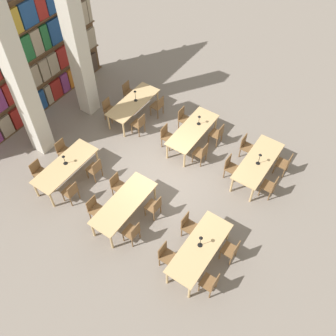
{
  "coord_description": "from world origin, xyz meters",
  "views": [
    {
      "loc": [
        -6.39,
        -4.63,
        10.13
      ],
      "look_at": [
        0.0,
        -0.26,
        0.68
      ],
      "focal_mm": 40.0,
      "sensor_mm": 36.0,
      "label": 1
    }
  ],
  "objects_px": {
    "chair_11": "(118,185)",
    "chair_2": "(231,250)",
    "reading_table_2": "(124,204)",
    "chair_17": "(39,172)",
    "reading_table_3": "(193,131)",
    "chair_20": "(139,124)",
    "pillar_center": "(76,42)",
    "chair_1": "(166,255)",
    "chair_15": "(184,118)",
    "reading_table_1": "(258,162)",
    "chair_13": "(167,136)",
    "chair_6": "(285,164)",
    "chair_3": "(188,225)",
    "desk_lamp_2": "(199,118)",
    "chair_0": "(211,283)",
    "chair_7": "(246,146)",
    "desk_lamp_3": "(64,158)",
    "chair_12": "(201,153)",
    "chair_14": "(217,134)",
    "chair_4": "(270,186)",
    "desk_lamp_1": "(260,157)",
    "reading_table_0": "(200,249)",
    "chair_22": "(158,106)",
    "desk_lamp_4": "(135,94)",
    "reading_table_5": "(133,103)",
    "chair_9": "(95,209)",
    "chair_10": "(154,206)",
    "chair_5": "(230,167)",
    "chair_21": "(109,109)",
    "chair_18": "(95,169)",
    "pillar_left": "(20,80)",
    "chair_19": "(63,150)",
    "reading_table_4": "(66,167)",
    "chair_23": "(129,92)",
    "chair_8": "(133,232)",
    "chair_16": "(71,192)"
  },
  "relations": [
    {
      "from": "chair_11",
      "to": "desk_lamp_2",
      "type": "height_order",
      "value": "desk_lamp_2"
    },
    {
      "from": "chair_2",
      "to": "reading_table_3",
      "type": "xyz_separation_m",
      "value": [
        3.26,
        3.33,
        0.2
      ]
    },
    {
      "from": "chair_3",
      "to": "chair_20",
      "type": "xyz_separation_m",
      "value": [
        2.63,
        3.81,
        0.0
      ]
    },
    {
      "from": "chair_14",
      "to": "chair_5",
      "type": "bearing_deg",
      "value": -134.36
    },
    {
      "from": "chair_5",
      "to": "chair_2",
      "type": "bearing_deg",
      "value": 28.8
    },
    {
      "from": "reading_table_0",
      "to": "chair_15",
      "type": "distance_m",
      "value": 5.49
    },
    {
      "from": "reading_table_0",
      "to": "chair_16",
      "type": "height_order",
      "value": "chair_16"
    },
    {
      "from": "chair_12",
      "to": "chair_20",
      "type": "xyz_separation_m",
      "value": [
        -0.06,
        2.65,
        0.0
      ]
    },
    {
      "from": "desk_lamp_1",
      "to": "desk_lamp_4",
      "type": "bearing_deg",
      "value": 87.5
    },
    {
      "from": "chair_1",
      "to": "chair_18",
      "type": "relative_size",
      "value": 1.0
    },
    {
      "from": "chair_11",
      "to": "desk_lamp_2",
      "type": "bearing_deg",
      "value": 167.32
    },
    {
      "from": "chair_7",
      "to": "chair_12",
      "type": "distance_m",
      "value": 1.62
    },
    {
      "from": "desk_lamp_1",
      "to": "chair_13",
      "type": "xyz_separation_m",
      "value": [
        -0.43,
        3.33,
        -0.6
      ]
    },
    {
      "from": "chair_6",
      "to": "reading_table_1",
      "type": "bearing_deg",
      "value": 130.06
    },
    {
      "from": "pillar_center",
      "to": "chair_13",
      "type": "height_order",
      "value": "pillar_center"
    },
    {
      "from": "chair_0",
      "to": "reading_table_2",
      "type": "distance_m",
      "value": 3.44
    },
    {
      "from": "chair_13",
      "to": "reading_table_3",
      "type": "bearing_deg",
      "value": 128.31
    },
    {
      "from": "chair_22",
      "to": "chair_0",
      "type": "bearing_deg",
      "value": -133.56
    },
    {
      "from": "chair_13",
      "to": "chair_17",
      "type": "xyz_separation_m",
      "value": [
        -3.75,
        2.57,
        0.0
      ]
    },
    {
      "from": "chair_3",
      "to": "desk_lamp_4",
      "type": "distance_m",
      "value": 5.63
    },
    {
      "from": "reading_table_2",
      "to": "chair_17",
      "type": "bearing_deg",
      "value": 98.6
    },
    {
      "from": "reading_table_1",
      "to": "chair_19",
      "type": "relative_size",
      "value": 2.61
    },
    {
      "from": "chair_15",
      "to": "chair_21",
      "type": "height_order",
      "value": "same"
    },
    {
      "from": "chair_6",
      "to": "chair_17",
      "type": "distance_m",
      "value": 8.21
    },
    {
      "from": "chair_8",
      "to": "chair_10",
      "type": "distance_m",
      "value": 1.09
    },
    {
      "from": "chair_4",
      "to": "chair_13",
      "type": "bearing_deg",
      "value": 90.27
    },
    {
      "from": "reading_table_5",
      "to": "desk_lamp_4",
      "type": "bearing_deg",
      "value": -18.74
    },
    {
      "from": "reading_table_1",
      "to": "chair_17",
      "type": "height_order",
      "value": "chair_17"
    },
    {
      "from": "reading_table_2",
      "to": "chair_15",
      "type": "xyz_separation_m",
      "value": [
        4.38,
        0.67,
        -0.2
      ]
    },
    {
      "from": "pillar_center",
      "to": "desk_lamp_4",
      "type": "distance_m",
      "value": 2.72
    },
    {
      "from": "reading_table_3",
      "to": "chair_20",
      "type": "bearing_deg",
      "value": 108.15
    },
    {
      "from": "pillar_center",
      "to": "reading_table_3",
      "type": "relative_size",
      "value": 2.58
    },
    {
      "from": "reading_table_5",
      "to": "chair_20",
      "type": "relative_size",
      "value": 2.61
    },
    {
      "from": "pillar_left",
      "to": "desk_lamp_1",
      "type": "distance_m",
      "value": 7.87
    },
    {
      "from": "reading_table_1",
      "to": "chair_6",
      "type": "height_order",
      "value": "chair_6"
    },
    {
      "from": "pillar_center",
      "to": "chair_14",
      "type": "relative_size",
      "value": 6.74
    },
    {
      "from": "chair_18",
      "to": "chair_22",
      "type": "distance_m",
      "value": 3.77
    },
    {
      "from": "chair_4",
      "to": "chair_14",
      "type": "bearing_deg",
      "value": 66.88
    },
    {
      "from": "chair_2",
      "to": "chair_11",
      "type": "bearing_deg",
      "value": 90.34
    },
    {
      "from": "chair_10",
      "to": "desk_lamp_4",
      "type": "relative_size",
      "value": 1.81
    },
    {
      "from": "pillar_center",
      "to": "chair_1",
      "type": "distance_m",
      "value": 7.74
    },
    {
      "from": "chair_7",
      "to": "desk_lamp_3",
      "type": "distance_m",
      "value": 6.21
    },
    {
      "from": "chair_9",
      "to": "chair_13",
      "type": "xyz_separation_m",
      "value": [
        3.8,
        -0.06,
        0.0
      ]
    },
    {
      "from": "chair_4",
      "to": "desk_lamp_4",
      "type": "height_order",
      "value": "desk_lamp_4"
    },
    {
      "from": "chair_1",
      "to": "reading_table_5",
      "type": "height_order",
      "value": "chair_1"
    },
    {
      "from": "reading_table_2",
      "to": "reading_table_4",
      "type": "height_order",
      "value": "same"
    },
    {
      "from": "reading_table_1",
      "to": "chair_23",
      "type": "height_order",
      "value": "chair_23"
    },
    {
      "from": "reading_table_0",
      "to": "chair_22",
      "type": "xyz_separation_m",
      "value": [
        4.39,
        4.53,
        -0.2
      ]
    },
    {
      "from": "desk_lamp_3",
      "to": "chair_13",
      "type": "bearing_deg",
      "value": -30.93
    },
    {
      "from": "chair_11",
      "to": "chair_2",
      "type": "bearing_deg",
      "value": 90.34
    }
  ]
}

